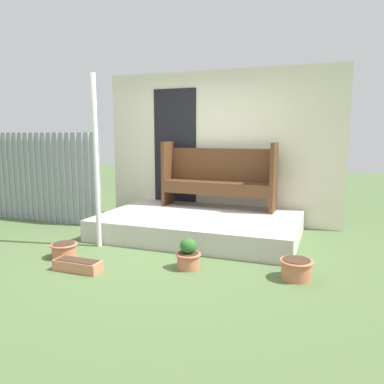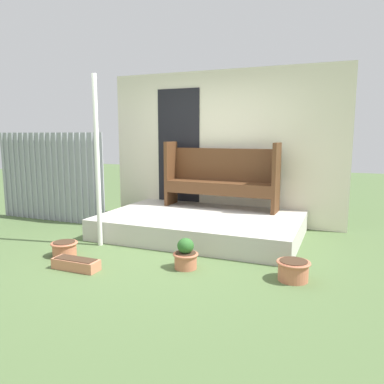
# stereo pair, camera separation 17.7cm
# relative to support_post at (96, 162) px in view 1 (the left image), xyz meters

# --- Properties ---
(ground_plane) EXTENTS (24.00, 24.00, 0.00)m
(ground_plane) POSITION_rel_support_post_xyz_m (0.91, 0.08, -1.16)
(ground_plane) COLOR #516B3D
(porch_slab) EXTENTS (2.95, 1.92, 0.31)m
(porch_slab) POSITION_rel_support_post_xyz_m (1.11, 1.04, -1.00)
(porch_slab) COLOR beige
(porch_slab) RESTS_ON ground_plane
(house_wall) EXTENTS (4.15, 0.08, 2.60)m
(house_wall) POSITION_rel_support_post_xyz_m (1.07, 2.03, 0.15)
(house_wall) COLOR beige
(house_wall) RESTS_ON ground_plane
(fence_corrugated) EXTENTS (2.26, 0.05, 1.56)m
(fence_corrugated) POSITION_rel_support_post_xyz_m (-1.71, 0.94, -0.38)
(fence_corrugated) COLOR gray
(fence_corrugated) RESTS_ON ground_plane
(support_post) EXTENTS (0.06, 0.06, 2.31)m
(support_post) POSITION_rel_support_post_xyz_m (0.00, 0.00, 0.00)
(support_post) COLOR white
(support_post) RESTS_ON ground_plane
(bench) EXTENTS (1.90, 0.46, 1.09)m
(bench) POSITION_rel_support_post_xyz_m (1.20, 1.71, -0.29)
(bench) COLOR #54331C
(bench) RESTS_ON porch_slab
(flower_pot_left) EXTENTS (0.34, 0.34, 0.18)m
(flower_pot_left) POSITION_rel_support_post_xyz_m (-0.14, -0.56, -1.05)
(flower_pot_left) COLOR #C67251
(flower_pot_left) RESTS_ON ground_plane
(flower_pot_middle) EXTENTS (0.30, 0.30, 0.36)m
(flower_pot_middle) POSITION_rel_support_post_xyz_m (1.46, -0.38, -1.00)
(flower_pot_middle) COLOR #C67251
(flower_pot_middle) RESTS_ON ground_plane
(flower_pot_right) EXTENTS (0.36, 0.36, 0.22)m
(flower_pot_right) POSITION_rel_support_post_xyz_m (2.65, -0.28, -1.04)
(flower_pot_right) COLOR #C67251
(flower_pot_right) RESTS_ON ground_plane
(planter_box_rect) EXTENTS (0.56, 0.19, 0.13)m
(planter_box_rect) POSITION_rel_support_post_xyz_m (0.31, -0.89, -1.09)
(planter_box_rect) COLOR tan
(planter_box_rect) RESTS_ON ground_plane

